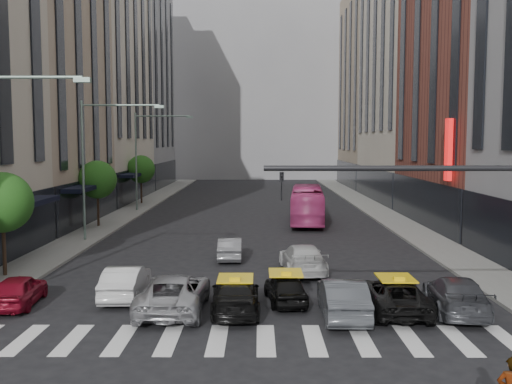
{
  "coord_description": "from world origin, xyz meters",
  "views": [
    {
      "loc": [
        0.36,
        -16.8,
        6.55
      ],
      "look_at": [
        0.23,
        11.72,
        4.0
      ],
      "focal_mm": 40.0,
      "sensor_mm": 36.0,
      "label": 1
    }
  ],
  "objects_px": {
    "car_white_front": "(126,282)",
    "taxi_center": "(286,288)",
    "streetlamp_far": "(146,148)",
    "car_red": "(19,290)",
    "streetlamp_mid": "(97,151)",
    "taxi_left": "(236,296)",
    "bus": "(307,205)"
  },
  "relations": [
    {
      "from": "car_white_front",
      "to": "taxi_center",
      "type": "bearing_deg",
      "value": 172.47
    },
    {
      "from": "streetlamp_far",
      "to": "car_red",
      "type": "height_order",
      "value": "streetlamp_far"
    },
    {
      "from": "streetlamp_mid",
      "to": "car_white_front",
      "type": "relative_size",
      "value": 2.15
    },
    {
      "from": "streetlamp_mid",
      "to": "streetlamp_far",
      "type": "distance_m",
      "value": 16.0
    },
    {
      "from": "taxi_left",
      "to": "taxi_center",
      "type": "relative_size",
      "value": 1.26
    },
    {
      "from": "car_red",
      "to": "car_white_front",
      "type": "bearing_deg",
      "value": -168.56
    },
    {
      "from": "taxi_center",
      "to": "streetlamp_mid",
      "type": "bearing_deg",
      "value": -57.55
    },
    {
      "from": "streetlamp_far",
      "to": "taxi_center",
      "type": "height_order",
      "value": "streetlamp_far"
    },
    {
      "from": "streetlamp_mid",
      "to": "taxi_center",
      "type": "relative_size",
      "value": 2.52
    },
    {
      "from": "car_red",
      "to": "car_white_front",
      "type": "height_order",
      "value": "car_white_front"
    },
    {
      "from": "taxi_left",
      "to": "bus",
      "type": "height_order",
      "value": "bus"
    },
    {
      "from": "streetlamp_far",
      "to": "bus",
      "type": "xyz_separation_m",
      "value": [
        14.31,
        -7.36,
        -4.44
      ]
    },
    {
      "from": "car_red",
      "to": "taxi_center",
      "type": "relative_size",
      "value": 1.04
    },
    {
      "from": "car_red",
      "to": "taxi_left",
      "type": "relative_size",
      "value": 0.83
    },
    {
      "from": "car_red",
      "to": "bus",
      "type": "relative_size",
      "value": 0.35
    },
    {
      "from": "streetlamp_mid",
      "to": "taxi_center",
      "type": "height_order",
      "value": "streetlamp_mid"
    },
    {
      "from": "car_white_front",
      "to": "bus",
      "type": "bearing_deg",
      "value": -114.72
    },
    {
      "from": "car_white_front",
      "to": "bus",
      "type": "height_order",
      "value": "bus"
    },
    {
      "from": "streetlamp_far",
      "to": "car_red",
      "type": "distance_m",
      "value": 31.07
    },
    {
      "from": "car_white_front",
      "to": "bus",
      "type": "distance_m",
      "value": 24.03
    },
    {
      "from": "streetlamp_far",
      "to": "bus",
      "type": "distance_m",
      "value": 16.7
    },
    {
      "from": "taxi_center",
      "to": "streetlamp_far",
      "type": "bearing_deg",
      "value": -75.79
    },
    {
      "from": "streetlamp_mid",
      "to": "streetlamp_far",
      "type": "bearing_deg",
      "value": 90.0
    },
    {
      "from": "streetlamp_mid",
      "to": "taxi_left",
      "type": "distance_m",
      "value": 18.88
    },
    {
      "from": "streetlamp_far",
      "to": "car_red",
      "type": "bearing_deg",
      "value": -88.42
    },
    {
      "from": "car_white_front",
      "to": "streetlamp_mid",
      "type": "bearing_deg",
      "value": -71.68
    },
    {
      "from": "car_white_front",
      "to": "taxi_center",
      "type": "distance_m",
      "value": 6.7
    },
    {
      "from": "streetlamp_far",
      "to": "taxi_left",
      "type": "relative_size",
      "value": 2.0
    },
    {
      "from": "car_red",
      "to": "taxi_left",
      "type": "xyz_separation_m",
      "value": [
        8.68,
        -0.83,
        0.02
      ]
    },
    {
      "from": "car_white_front",
      "to": "bus",
      "type": "xyz_separation_m",
      "value": [
        9.47,
        22.07,
        0.77
      ]
    },
    {
      "from": "streetlamp_mid",
      "to": "bus",
      "type": "height_order",
      "value": "streetlamp_mid"
    },
    {
      "from": "bus",
      "to": "taxi_left",
      "type": "bearing_deg",
      "value": 83.25
    }
  ]
}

